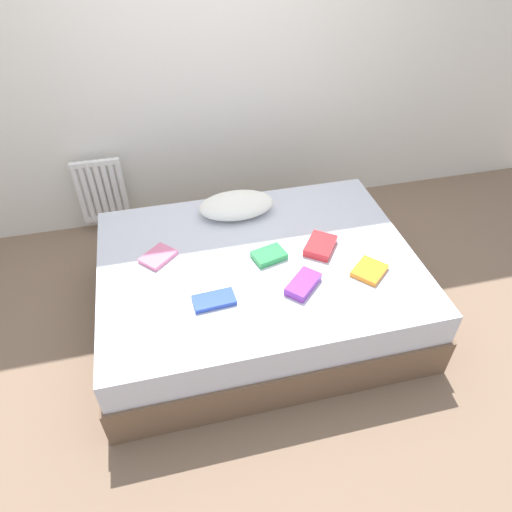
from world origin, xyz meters
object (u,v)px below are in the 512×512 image
Objects in this scene: textbook_pink at (158,257)px; textbook_green at (269,255)px; textbook_orange at (369,271)px; radiator at (101,191)px; bed at (258,287)px; pillow at (236,205)px; textbook_purple at (303,284)px; textbook_red at (321,246)px; textbook_blue at (214,300)px.

textbook_green is at bearing -55.72° from textbook_pink.
textbook_green is at bearing 113.08° from textbook_orange.
radiator is at bearing 96.47° from textbook_orange.
pillow is at bearing 93.64° from bed.
radiator is 2.66× the size of textbook_pink.
textbook_pink is (-0.57, -0.35, -0.06)m from pillow.
bed is 8.58× the size of textbook_purple.
pillow is 2.64× the size of textbook_orange.
bed is 3.70× the size of radiator.
bed is at bearing -86.36° from pillow.
textbook_red is at bearing -48.64° from pillow.
textbook_purple is 0.32m from textbook_green.
textbook_purple is at bearing -81.77° from textbook_green.
textbook_green is (-0.13, 0.30, -0.00)m from textbook_purple.
textbook_blue is at bearing -137.30° from bed.
textbook_blue is 1.20× the size of textbook_orange.
radiator is at bearing 85.44° from textbook_red.
textbook_pink is at bearing 117.62° from textbook_red.
bed is 8.44× the size of textbook_blue.
textbook_orange is at bearing -2.52° from textbook_blue.
textbook_green reaches higher than bed.
pillow is 1.02m from textbook_orange.
textbook_purple is 0.92m from textbook_pink.
textbook_green is (-0.34, -0.01, -0.00)m from textbook_red.
pillow reaches higher than textbook_blue.
bed is 3.83× the size of pillow.
textbook_pink is at bearing 106.51° from textbook_purple.
textbook_green is at bearing -48.88° from radiator.
pillow is 2.56× the size of textbook_pink.
radiator reaches higher than textbook_red.
textbook_blue is at bearing -158.55° from textbook_green.
textbook_purple reaches higher than textbook_green.
radiator reaches higher than pillow.
textbook_orange is at bearing -49.84° from pillow.
textbook_purple is 1.03× the size of textbook_red.
bed is 10.14× the size of textbook_orange.
textbook_purple reaches higher than textbook_pink.
textbook_orange is (0.62, -0.28, 0.27)m from bed.
textbook_blue is at bearing 140.41° from textbook_orange.
bed is 10.19× the size of textbook_green.
textbook_pink reaches higher than bed.
textbook_pink is at bearing -148.65° from pillow.
textbook_purple is at bearing -74.14° from pillow.
textbook_green is 0.96× the size of textbook_pink.
textbook_blue reaches higher than bed.
textbook_orange is (0.43, 0.03, -0.01)m from textbook_purple.
bed is 0.73m from textbook_orange.
textbook_red reaches higher than textbook_orange.
pillow is at bearing 65.85° from textbook_blue.
textbook_green is at bearing 127.05° from textbook_red.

